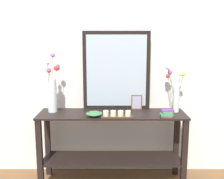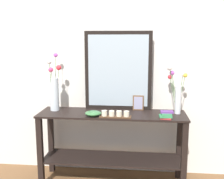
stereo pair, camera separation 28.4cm
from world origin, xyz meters
The scene contains 9 objects.
wall_back centered at (0.00, 0.33, 1.35)m, with size 6.40×0.08×2.70m, color silver.
console_table centered at (0.00, 0.00, 0.50)m, with size 1.55×0.43×0.78m.
mirror_leaning centered at (0.05, 0.18, 1.21)m, with size 0.73×0.03×0.86m.
tall_vase_left centered at (-0.64, 0.06, 1.01)m, with size 0.12×0.21×0.62m.
vase_right centered at (0.67, 0.07, 1.02)m, with size 0.21×0.13×0.51m.
candle_tray centered at (0.05, -0.15, 0.81)m, with size 0.32×0.09×0.07m.
picture_frame_small centered at (0.27, 0.16, 0.87)m, with size 0.12×0.01×0.16m.
decorative_bowl centered at (-0.18, -0.13, 0.81)m, with size 0.17×0.17×0.05m.
book_stack centered at (0.55, -0.15, 0.82)m, with size 0.14×0.09×0.08m.
Camera 2 is at (0.29, -2.78, 1.55)m, focal length 43.76 mm.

